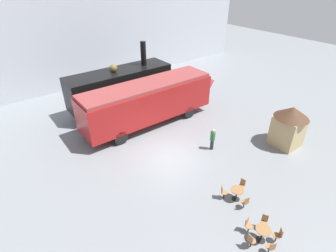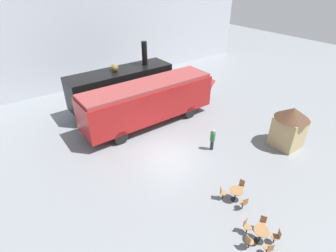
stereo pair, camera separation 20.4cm
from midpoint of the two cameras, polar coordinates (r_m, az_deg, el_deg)
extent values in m
plane|color=gray|center=(18.00, -0.12, -6.36)|extent=(80.00, 80.00, 0.00)
cube|color=#B2B7C1|center=(28.75, -19.57, 16.53)|extent=(44.00, 0.15, 9.00)
cube|color=black|center=(23.48, -10.59, 8.60)|extent=(9.14, 2.62, 2.76)
cylinder|color=black|center=(23.84, -5.64, 15.46)|extent=(0.48, 0.48, 2.05)
sphere|color=brown|center=(22.72, -12.04, 12.22)|extent=(0.64, 0.64, 0.64)
cylinder|color=black|center=(24.35, -3.13, 5.94)|extent=(1.18, 0.12, 1.18)
cylinder|color=black|center=(26.29, -6.24, 7.77)|extent=(1.18, 0.12, 1.18)
cylinder|color=black|center=(22.13, -14.94, 2.08)|extent=(1.18, 0.12, 1.18)
cylinder|color=black|center=(24.24, -17.35, 4.36)|extent=(1.18, 0.12, 1.18)
cube|color=maroon|center=(20.73, -4.67, 5.34)|extent=(10.82, 2.82, 2.55)
cone|color=maroon|center=(24.44, 8.19, 9.26)|extent=(2.00, 2.43, 2.43)
cube|color=brown|center=(20.17, -4.84, 8.91)|extent=(10.60, 2.59, 0.24)
cylinder|color=black|center=(22.17, 4.47, 3.00)|extent=(1.05, 0.12, 1.05)
cylinder|color=black|center=(24.02, 0.24, 5.44)|extent=(1.05, 0.12, 1.05)
cylinder|color=black|center=(19.07, -10.46, -2.61)|extent=(1.05, 0.12, 1.05)
cylinder|color=black|center=(21.19, -13.88, 0.67)|extent=(1.05, 0.12, 1.05)
cylinder|color=black|center=(14.09, 19.07, -22.39)|extent=(0.44, 0.44, 0.02)
cylinder|color=black|center=(13.80, 19.35, -21.46)|extent=(0.08, 0.08, 0.72)
cylinder|color=olive|center=(13.52, 19.64, -20.48)|extent=(0.71, 0.71, 0.03)
cylinder|color=black|center=(15.48, 14.12, -15.14)|extent=(0.44, 0.44, 0.02)
cylinder|color=black|center=(15.24, 14.29, -14.26)|extent=(0.08, 0.08, 0.66)
cylinder|color=olive|center=(15.00, 14.46, -13.33)|extent=(0.72, 0.72, 0.03)
cylinder|color=black|center=(14.36, 19.56, -19.89)|extent=(0.06, 0.06, 0.42)
cylinder|color=olive|center=(14.19, 19.73, -19.31)|extent=(0.36, 0.36, 0.03)
cube|color=olive|center=(14.13, 19.98, -18.26)|extent=(0.18, 0.27, 0.42)
cylinder|color=black|center=(14.04, 16.67, -20.72)|extent=(0.06, 0.06, 0.42)
cylinder|color=olive|center=(13.87, 16.82, -20.14)|extent=(0.36, 0.36, 0.03)
cube|color=olive|center=(13.73, 16.37, -19.27)|extent=(0.29, 0.10, 0.42)
cylinder|color=black|center=(13.59, 17.19, -23.26)|extent=(0.06, 0.06, 0.42)
cylinder|color=olive|center=(13.41, 17.35, -22.69)|extent=(0.36, 0.36, 0.03)
cube|color=olive|center=(13.16, 17.01, -22.44)|extent=(0.07, 0.29, 0.42)
cylinder|color=black|center=(13.63, 20.65, -23.92)|extent=(0.06, 0.06, 0.42)
cylinder|color=olive|center=(13.46, 20.84, -23.36)|extent=(0.36, 0.36, 0.03)
cube|color=olive|center=(13.21, 21.40, -23.28)|extent=(0.28, 0.16, 0.42)
cylinder|color=black|center=(14.11, 22.00, -21.75)|extent=(0.06, 0.06, 0.42)
cylinder|color=olive|center=(13.94, 22.19, -21.18)|extent=(0.36, 0.36, 0.03)
cube|color=olive|center=(13.82, 23.03, -20.56)|extent=(0.23, 0.24, 0.42)
cylinder|color=black|center=(15.24, 11.68, -14.58)|extent=(0.06, 0.06, 0.42)
cylinder|color=olive|center=(15.08, 11.78, -13.99)|extent=(0.36, 0.36, 0.03)
cube|color=olive|center=(14.91, 11.27, -13.36)|extent=(0.23, 0.24, 0.42)
cylinder|color=black|center=(15.01, 15.76, -16.20)|extent=(0.06, 0.06, 0.42)
cylinder|color=olive|center=(14.85, 15.89, -15.60)|extent=(0.36, 0.36, 0.03)
cube|color=olive|center=(14.61, 16.40, -15.37)|extent=(0.29, 0.10, 0.42)
cylinder|color=black|center=(15.80, 15.20, -13.15)|extent=(0.06, 0.06, 0.42)
cylinder|color=olive|center=(15.65, 15.31, -12.56)|extent=(0.36, 0.36, 0.03)
cube|color=olive|center=(15.61, 15.65, -11.63)|extent=(0.12, 0.29, 0.42)
cylinder|color=#262633|center=(18.60, 9.22, -4.00)|extent=(0.24, 0.24, 0.75)
cylinder|color=#266638|center=(18.20, 9.41, -2.18)|extent=(0.34, 0.34, 0.67)
sphere|color=tan|center=(17.96, 9.53, -1.01)|extent=(0.22, 0.22, 0.22)
cube|color=tan|center=(20.23, 24.28, -1.05)|extent=(1.80, 1.80, 2.20)
cone|color=#472D1E|center=(19.54, 25.22, 2.67)|extent=(2.34, 2.34, 0.80)
camera|label=1|loc=(0.10, -90.32, -0.20)|focal=28.00mm
camera|label=2|loc=(0.10, 89.68, 0.20)|focal=28.00mm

